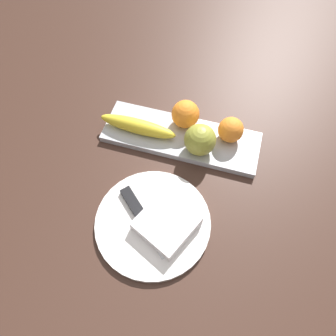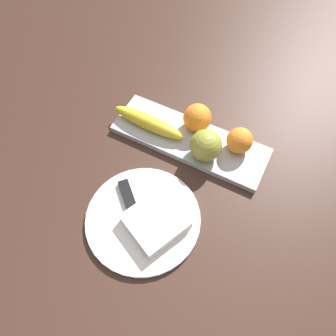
% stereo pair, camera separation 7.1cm
% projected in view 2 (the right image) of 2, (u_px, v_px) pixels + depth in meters
% --- Properties ---
extents(ground_plane, '(2.40, 2.40, 0.00)m').
position_uv_depth(ground_plane, '(188.00, 154.00, 0.78)').
color(ground_plane, '#3B251C').
extents(fruit_tray, '(0.39, 0.13, 0.02)m').
position_uv_depth(fruit_tray, '(190.00, 140.00, 0.79)').
color(fruit_tray, '#B4B7C2').
rests_on(fruit_tray, ground_plane).
extents(apple, '(0.08, 0.08, 0.08)m').
position_uv_depth(apple, '(206.00, 145.00, 0.73)').
color(apple, '#979937').
rests_on(apple, fruit_tray).
extents(banana, '(0.20, 0.04, 0.04)m').
position_uv_depth(banana, '(148.00, 122.00, 0.79)').
color(banana, yellow).
rests_on(banana, fruit_tray).
extents(orange_near_apple, '(0.06, 0.06, 0.06)m').
position_uv_depth(orange_near_apple, '(240.00, 141.00, 0.74)').
color(orange_near_apple, orange).
rests_on(orange_near_apple, fruit_tray).
extents(orange_near_banana, '(0.07, 0.07, 0.07)m').
position_uv_depth(orange_near_banana, '(197.00, 118.00, 0.78)').
color(orange_near_banana, orange).
rests_on(orange_near_banana, fruit_tray).
extents(dinner_plate, '(0.25, 0.25, 0.01)m').
position_uv_depth(dinner_plate, '(143.00, 219.00, 0.69)').
color(dinner_plate, white).
rests_on(dinner_plate, ground_plane).
extents(folded_napkin, '(0.15, 0.15, 0.03)m').
position_uv_depth(folded_napkin, '(155.00, 222.00, 0.66)').
color(folded_napkin, white).
rests_on(folded_napkin, dinner_plate).
extents(knife, '(0.15, 0.14, 0.01)m').
position_uv_depth(knife, '(131.00, 204.00, 0.70)').
color(knife, silver).
rests_on(knife, dinner_plate).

